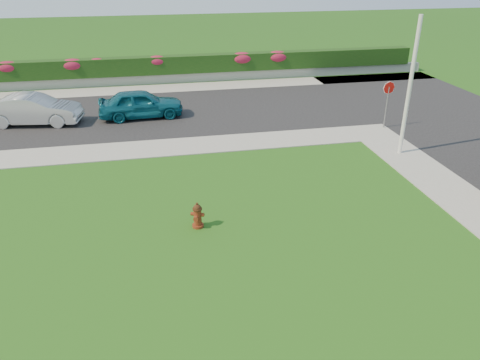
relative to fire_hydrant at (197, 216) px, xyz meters
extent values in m
plane|color=black|center=(1.98, -2.27, -0.39)|extent=(120.00, 120.00, 0.00)
cube|color=black|center=(-3.02, 11.73, -0.37)|extent=(26.00, 8.00, 0.04)
cube|color=gray|center=(-4.02, 6.73, -0.37)|extent=(24.00, 2.00, 0.04)
cube|color=gray|center=(8.98, 6.73, -0.37)|extent=(2.00, 2.00, 0.04)
cube|color=gray|center=(0.98, 16.73, -0.37)|extent=(34.00, 2.00, 0.04)
cube|color=gray|center=(0.98, 18.23, -0.09)|extent=(34.00, 0.40, 0.60)
cube|color=black|center=(0.98, 18.33, 0.76)|extent=(32.00, 0.90, 1.10)
cylinder|color=#51170C|center=(0.00, 0.01, -0.35)|extent=(0.35, 0.35, 0.08)
cylinder|color=#51170C|center=(0.00, 0.01, -0.04)|extent=(0.24, 0.24, 0.54)
cylinder|color=black|center=(0.00, 0.01, 0.23)|extent=(0.29, 0.29, 0.05)
sphere|color=black|center=(0.00, 0.01, 0.26)|extent=(0.24, 0.24, 0.24)
cylinder|color=black|center=(0.00, 0.01, 0.39)|extent=(0.07, 0.07, 0.07)
cylinder|color=#51170C|center=(-0.14, 0.07, 0.04)|extent=(0.14, 0.14, 0.11)
cylinder|color=#51170C|center=(0.15, -0.05, 0.04)|extent=(0.14, 0.14, 0.11)
cylinder|color=#51170C|center=(-0.06, -0.14, -0.02)|extent=(0.19, 0.17, 0.15)
imported|color=#0D4F63|center=(-1.53, 11.14, 0.36)|extent=(4.24, 1.86, 1.42)
imported|color=#A8ABB0|center=(-6.60, 11.10, 0.38)|extent=(4.58, 2.18, 1.45)
cylinder|color=silver|center=(8.97, 4.17, 2.38)|extent=(0.16, 0.16, 5.53)
cylinder|color=slate|center=(9.82, 7.26, 0.61)|extent=(0.06, 0.06, 2.01)
cylinder|color=#B4110C|center=(9.82, 7.26, 1.57)|extent=(0.58, 0.10, 0.58)
cylinder|color=white|center=(9.82, 7.26, 1.57)|extent=(0.62, 0.09, 0.62)
ellipsoid|color=#A51C46|center=(-9.26, 18.23, 1.03)|extent=(1.42, 0.91, 0.71)
ellipsoid|color=#A51C46|center=(-5.52, 18.23, 1.02)|extent=(1.48, 0.95, 0.74)
ellipsoid|color=#A51C46|center=(-4.06, 18.23, 1.10)|extent=(1.04, 0.67, 0.52)
ellipsoid|color=#A51C46|center=(-0.37, 18.23, 1.05)|extent=(1.32, 0.85, 0.66)
ellipsoid|color=#A51C46|center=(5.12, 18.23, 1.00)|extent=(1.55, 1.00, 0.77)
ellipsoid|color=#A51C46|center=(7.54, 18.23, 1.01)|extent=(1.53, 0.99, 0.77)
camera|label=1|loc=(-1.18, -12.25, 7.08)|focal=35.00mm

